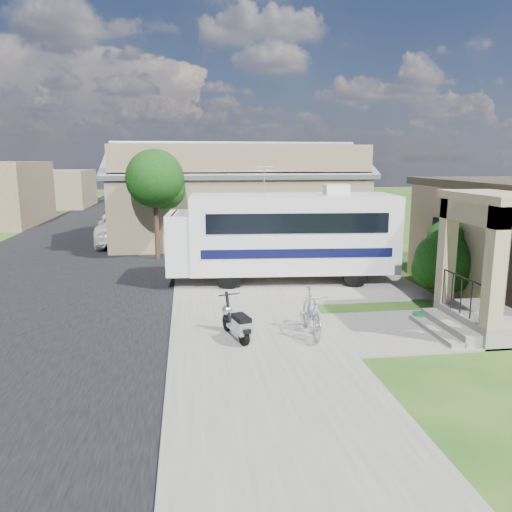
{
  "coord_description": "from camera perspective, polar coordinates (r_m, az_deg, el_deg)",
  "views": [
    {
      "loc": [
        -2.52,
        -12.07,
        4.17
      ],
      "look_at": [
        -0.5,
        2.5,
        1.3
      ],
      "focal_mm": 35.0,
      "sensor_mm": 36.0,
      "label": 1
    }
  ],
  "objects": [
    {
      "name": "street_slab",
      "position": [
        23.01,
        -20.25,
        -0.07
      ],
      "size": [
        9.0,
        80.0,
        0.02
      ],
      "primitive_type": "cube",
      "color": "black",
      "rests_on": "ground"
    },
    {
      "name": "driveway_slab",
      "position": [
        17.55,
        5.59,
        -2.68
      ],
      "size": [
        7.0,
        6.0,
        0.05
      ],
      "primitive_type": "cube",
      "color": "slate",
      "rests_on": "ground"
    },
    {
      "name": "warehouse",
      "position": [
        26.25,
        -2.37,
        6.26
      ],
      "size": [
        12.5,
        8.4,
        5.04
      ],
      "color": "brown",
      "rests_on": "ground"
    },
    {
      "name": "pickup_truck",
      "position": [
        25.85,
        -14.94,
        3.12
      ],
      "size": [
        3.17,
        5.82,
        1.55
      ],
      "primitive_type": "imported",
      "rotation": [
        0.0,
        0.0,
        3.25
      ],
      "color": "white",
      "rests_on": "ground"
    },
    {
      "name": "street_tree_c",
      "position": [
        40.15,
        -9.71,
        9.36
      ],
      "size": [
        2.44,
        2.4,
        4.42
      ],
      "color": "black",
      "rests_on": "ground"
    },
    {
      "name": "walk_slab",
      "position": [
        13.05,
        17.79,
        -8.03
      ],
      "size": [
        4.0,
        3.0,
        0.05
      ],
      "primitive_type": "cube",
      "color": "slate",
      "rests_on": "ground"
    },
    {
      "name": "bicycle",
      "position": [
        11.98,
        6.39,
        -6.65
      ],
      "size": [
        0.55,
        1.82,
        1.09
      ],
      "primitive_type": "imported",
      "rotation": [
        0.0,
        0.0,
        -0.02
      ],
      "color": "#B7B7BF",
      "rests_on": "ground"
    },
    {
      "name": "motorhome",
      "position": [
        17.05,
        3.23,
        2.62
      ],
      "size": [
        7.79,
        2.94,
        3.92
      ],
      "rotation": [
        0.0,
        0.0,
        -0.07
      ],
      "color": "silver",
      "rests_on": "ground"
    },
    {
      "name": "scooter",
      "position": [
        11.61,
        -2.19,
        -7.68
      ],
      "size": [
        0.7,
        1.47,
        0.98
      ],
      "rotation": [
        0.0,
        0.0,
        0.28
      ],
      "color": "black",
      "rests_on": "ground"
    },
    {
      "name": "garden_hose",
      "position": [
        13.83,
        18.24,
        -6.7
      ],
      "size": [
        0.4,
        0.4,
        0.18
      ],
      "primitive_type": "cylinder",
      "color": "#146529",
      "rests_on": "ground"
    },
    {
      "name": "sidewalk_slab",
      "position": [
        22.51,
        -3.89,
        0.41
      ],
      "size": [
        4.0,
        80.0,
        0.06
      ],
      "primitive_type": "cube",
      "color": "slate",
      "rests_on": "ground"
    },
    {
      "name": "ground",
      "position": [
        13.02,
        3.73,
        -7.67
      ],
      "size": [
        120.0,
        120.0,
        0.0
      ],
      "primitive_type": "plane",
      "color": "#194412"
    },
    {
      "name": "street_tree_a",
      "position": [
        21.18,
        -11.2,
        8.34
      ],
      "size": [
        2.44,
        2.4,
        4.58
      ],
      "color": "black",
      "rests_on": "ground"
    },
    {
      "name": "distant_bldg_near",
      "position": [
        47.8,
        -23.2,
        7.07
      ],
      "size": [
        8.0,
        7.0,
        3.2
      ],
      "primitive_type": "cube",
      "color": "brown",
      "rests_on": "ground"
    },
    {
      "name": "van",
      "position": [
        32.92,
        -14.8,
        4.83
      ],
      "size": [
        2.61,
        5.76,
        1.64
      ],
      "primitive_type": "imported",
      "rotation": [
        0.0,
        0.0,
        0.06
      ],
      "color": "white",
      "rests_on": "ground"
    },
    {
      "name": "shrub",
      "position": [
        16.08,
        20.76,
        -0.27
      ],
      "size": [
        1.94,
        1.85,
        2.38
      ],
      "color": "black",
      "rests_on": "ground"
    },
    {
      "name": "street_tree_b",
      "position": [
        31.15,
        -10.2,
        9.44
      ],
      "size": [
        2.44,
        2.4,
        4.73
      ],
      "color": "black",
      "rests_on": "ground"
    }
  ]
}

